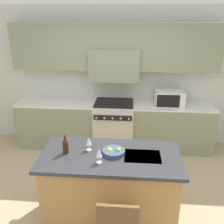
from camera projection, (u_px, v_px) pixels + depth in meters
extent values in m
plane|color=tan|center=(105.00, 206.00, 3.53)|extent=(10.00, 10.00, 0.00)
cube|color=silver|center=(115.00, 77.00, 4.98)|extent=(10.00, 0.06, 2.70)
cube|color=gray|center=(115.00, 47.00, 4.57)|extent=(3.82, 0.34, 0.85)
cube|color=gray|center=(115.00, 65.00, 4.66)|extent=(0.93, 0.40, 0.60)
cube|color=gray|center=(58.00, 124.00, 5.09)|extent=(1.53, 0.62, 0.89)
cube|color=white|center=(56.00, 103.00, 4.92)|extent=(1.53, 0.62, 0.03)
cube|color=gray|center=(172.00, 128.00, 4.91)|extent=(1.53, 0.62, 0.89)
cube|color=white|center=(174.00, 106.00, 4.75)|extent=(1.53, 0.62, 0.03)
cube|color=beige|center=(114.00, 125.00, 4.97)|extent=(0.76, 0.66, 0.93)
cube|color=black|center=(114.00, 103.00, 4.80)|extent=(0.73, 0.61, 0.01)
cube|color=black|center=(113.00, 118.00, 4.55)|extent=(0.70, 0.02, 0.09)
cylinder|color=silver|center=(96.00, 118.00, 4.56)|extent=(0.04, 0.02, 0.04)
cylinder|color=silver|center=(104.00, 118.00, 4.55)|extent=(0.04, 0.02, 0.04)
cylinder|color=silver|center=(113.00, 118.00, 4.54)|extent=(0.04, 0.02, 0.04)
cylinder|color=silver|center=(121.00, 118.00, 4.52)|extent=(0.04, 0.02, 0.04)
cylinder|color=silver|center=(129.00, 119.00, 4.51)|extent=(0.04, 0.02, 0.04)
cube|color=silver|center=(169.00, 98.00, 4.70)|extent=(0.53, 0.39, 0.28)
cube|color=black|center=(168.00, 101.00, 4.52)|extent=(0.41, 0.01, 0.23)
cube|color=#B7844C|center=(111.00, 187.00, 3.23)|extent=(1.62, 0.79, 0.88)
cube|color=#333338|center=(111.00, 156.00, 3.06)|extent=(1.72, 0.86, 0.04)
cube|color=#2D2D30|center=(143.00, 156.00, 3.03)|extent=(0.44, 0.32, 0.01)
cylinder|color=#B2B2B7|center=(142.00, 148.00, 3.20)|extent=(0.02, 0.02, 0.00)
cube|color=brown|center=(117.00, 223.00, 2.35)|extent=(0.40, 0.04, 0.42)
cylinder|color=#422314|center=(66.00, 147.00, 3.06)|extent=(0.07, 0.07, 0.17)
cylinder|color=#422314|center=(65.00, 138.00, 3.02)|extent=(0.03, 0.03, 0.07)
cylinder|color=white|center=(99.00, 162.00, 2.89)|extent=(0.06, 0.06, 0.01)
cylinder|color=white|center=(99.00, 159.00, 2.88)|extent=(0.01, 0.01, 0.07)
cone|color=white|center=(99.00, 153.00, 2.85)|extent=(0.07, 0.07, 0.10)
cylinder|color=white|center=(89.00, 150.00, 3.16)|extent=(0.06, 0.06, 0.01)
cylinder|color=white|center=(89.00, 147.00, 3.14)|extent=(0.01, 0.01, 0.07)
cone|color=white|center=(89.00, 141.00, 3.11)|extent=(0.07, 0.07, 0.10)
cylinder|color=#384C6B|center=(114.00, 152.00, 3.07)|extent=(0.28, 0.28, 0.05)
sphere|color=gold|center=(110.00, 151.00, 3.06)|extent=(0.08, 0.08, 0.08)
sphere|color=#66A83D|center=(118.00, 151.00, 3.06)|extent=(0.09, 0.09, 0.09)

